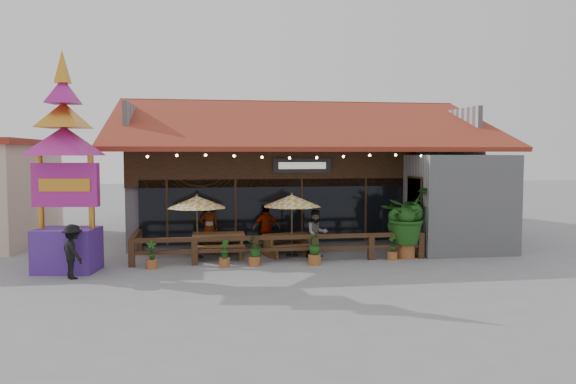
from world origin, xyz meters
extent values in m
plane|color=gray|center=(0.00, 0.00, 0.00)|extent=(100.00, 100.00, 0.00)
cube|color=#ADADB2|center=(0.00, 7.00, 2.00)|extent=(14.00, 10.00, 4.00)
cube|color=#392612|center=(-1.50, 1.92, 3.20)|extent=(11.00, 0.16, 1.60)
cube|color=black|center=(-1.50, 1.90, 1.50)|extent=(10.00, 0.12, 2.40)
cube|color=#F0B26C|center=(-1.50, 2.10, 1.50)|extent=(9.80, 0.05, 2.20)
cube|color=#ADADB2|center=(5.25, 0.65, 1.80)|extent=(3.50, 2.70, 3.60)
cube|color=red|center=(3.44, 0.50, 2.00)|extent=(0.06, 1.20, 1.50)
cube|color=#392612|center=(3.43, 0.50, 2.00)|extent=(0.04, 1.34, 1.64)
cube|color=maroon|center=(0.00, 3.50, 4.90)|extent=(15.50, 7.05, 2.37)
cube|color=maroon|center=(0.00, 10.50, 4.90)|extent=(15.50, 7.05, 2.37)
cube|color=maroon|center=(0.00, 7.00, 6.02)|extent=(15.50, 0.30, 0.12)
cube|color=#ADADB2|center=(-7.00, 7.00, 4.70)|extent=(0.20, 9.00, 1.80)
cube|color=#ADADB2|center=(7.00, 7.00, 4.70)|extent=(0.20, 9.00, 1.80)
cube|color=black|center=(-0.50, 1.80, 3.20)|extent=(2.20, 0.10, 0.55)
cube|color=silver|center=(-0.50, 1.74, 3.20)|extent=(1.80, 0.02, 0.25)
cube|color=#392612|center=(-5.50, 1.86, 1.50)|extent=(0.08, 0.08, 2.40)
cube|color=#392612|center=(-3.00, 1.86, 1.50)|extent=(0.08, 0.08, 2.40)
cube|color=#392612|center=(-0.50, 1.86, 1.50)|extent=(0.08, 0.08, 2.40)
cube|color=#392612|center=(2.00, 1.86, 1.50)|extent=(0.08, 0.08, 2.40)
sphere|color=#FDCD8B|center=(-6.00, 0.08, 3.55)|extent=(0.09, 0.09, 0.09)
sphere|color=#FDCD8B|center=(-5.05, 0.08, 3.59)|extent=(0.09, 0.09, 0.09)
sphere|color=#FDCD8B|center=(-4.10, 0.08, 3.60)|extent=(0.09, 0.09, 0.09)
sphere|color=#FDCD8B|center=(-3.15, 0.08, 3.57)|extent=(0.09, 0.09, 0.09)
sphere|color=#FDCD8B|center=(-2.20, 0.08, 3.53)|extent=(0.09, 0.09, 0.09)
sphere|color=#FDCD8B|center=(-1.25, 0.08, 3.50)|extent=(0.09, 0.09, 0.09)
sphere|color=#FDCD8B|center=(-0.30, 0.08, 3.51)|extent=(0.09, 0.09, 0.09)
sphere|color=#FDCD8B|center=(0.65, 0.08, 3.55)|extent=(0.09, 0.09, 0.09)
sphere|color=#FDCD8B|center=(1.60, 0.08, 3.59)|extent=(0.09, 0.09, 0.09)
sphere|color=#FDCD8B|center=(2.55, 0.08, 3.60)|extent=(0.09, 0.09, 0.09)
sphere|color=#FDCD8B|center=(3.50, 0.08, 3.57)|extent=(0.09, 0.09, 0.09)
cube|color=#452718|center=(-6.50, -0.50, 0.45)|extent=(0.20, 0.20, 0.90)
cube|color=#452718|center=(-4.50, -0.50, 0.45)|extent=(0.20, 0.20, 0.90)
cube|color=#452718|center=(-2.50, -0.50, 0.45)|extent=(0.20, 0.20, 0.90)
cube|color=#452718|center=(-0.50, -0.50, 0.45)|extent=(0.20, 0.20, 0.90)
cube|color=#452718|center=(1.50, -0.50, 0.45)|extent=(0.20, 0.20, 0.90)
cube|color=#452718|center=(3.30, -0.50, 0.45)|extent=(0.20, 0.20, 0.90)
cube|color=#452718|center=(-1.60, -0.50, 0.85)|extent=(9.80, 0.16, 0.14)
cube|color=#452718|center=(-1.60, -0.50, 0.45)|extent=(9.80, 0.12, 0.12)
cube|color=#452718|center=(-6.50, 0.75, 0.85)|extent=(0.16, 2.50, 0.14)
cube|color=#452718|center=(-6.50, 1.90, 0.45)|extent=(0.20, 0.20, 0.90)
cylinder|color=brown|center=(-4.41, 0.75, 1.06)|extent=(0.06, 0.06, 2.11)
cone|color=gold|center=(-4.41, 0.75, 1.97)|extent=(2.70, 2.70, 0.41)
sphere|color=brown|center=(-4.41, 0.75, 2.20)|extent=(0.09, 0.09, 0.09)
cylinder|color=black|center=(-4.41, 0.75, 0.03)|extent=(0.40, 0.40, 0.06)
cylinder|color=brown|center=(-1.08, 0.62, 1.06)|extent=(0.06, 0.06, 2.12)
cone|color=gold|center=(-1.08, 0.62, 1.99)|extent=(2.67, 2.67, 0.42)
sphere|color=brown|center=(-1.08, 0.62, 2.22)|extent=(0.09, 0.09, 0.09)
cylinder|color=black|center=(-1.08, 0.62, 0.03)|extent=(0.41, 0.41, 0.06)
cube|color=brown|center=(-3.67, 0.70, 0.83)|extent=(1.82, 0.89, 0.07)
cube|color=brown|center=(-4.46, 0.72, 0.42)|extent=(0.11, 0.79, 0.83)
cube|color=brown|center=(-2.88, 0.68, 0.42)|extent=(0.11, 0.79, 0.83)
cube|color=brown|center=(-3.69, 0.08, 0.50)|extent=(1.81, 0.36, 0.06)
cube|color=brown|center=(-3.66, 1.32, 0.50)|extent=(1.81, 0.36, 0.06)
cube|color=brown|center=(-1.25, 0.73, 0.75)|extent=(1.76, 1.16, 0.06)
cube|color=brown|center=(-1.93, 0.55, 0.37)|extent=(0.27, 0.70, 0.75)
cube|color=brown|center=(-0.57, 0.92, 0.37)|extent=(0.27, 0.70, 0.75)
cube|color=brown|center=(-1.11, 0.20, 0.44)|extent=(1.63, 0.70, 0.05)
cube|color=brown|center=(-1.40, 1.27, 0.44)|extent=(1.63, 0.70, 0.05)
cube|color=#4E268D|center=(-8.38, -0.89, 0.67)|extent=(2.00, 1.63, 1.35)
cube|color=#AE2087|center=(-8.38, -0.89, 2.70)|extent=(2.04, 0.62, 1.35)
cube|color=orange|center=(-8.38, -1.05, 2.70)|extent=(1.56, 0.30, 0.39)
cylinder|color=orange|center=(-9.16, -0.89, 2.47)|extent=(0.18, 0.18, 2.25)
cylinder|color=orange|center=(-7.59, -0.89, 2.47)|extent=(0.18, 0.18, 2.25)
pyramid|color=#AE2087|center=(-8.38, -0.89, 4.50)|extent=(3.11, 3.11, 0.90)
pyramid|color=orange|center=(-8.38, -0.89, 5.23)|extent=(2.20, 2.20, 0.79)
pyramid|color=#AE2087|center=(-8.38, -0.89, 5.96)|extent=(1.43, 1.43, 0.79)
pyramid|color=orange|center=(-8.38, -0.89, 6.80)|extent=(0.65, 0.65, 1.01)
cylinder|color=#985529|center=(2.81, -0.32, 0.25)|extent=(0.67, 0.67, 0.49)
imported|color=#1D5418|center=(2.81, -0.32, 1.49)|extent=(2.39, 2.38, 2.01)
sphere|color=#1D5418|center=(2.98, -0.43, 1.11)|extent=(0.67, 0.67, 0.67)
sphere|color=#1D5418|center=(2.68, -0.16, 1.34)|extent=(0.58, 0.58, 0.58)
imported|color=#392612|center=(-3.99, 1.51, 0.95)|extent=(0.76, 0.56, 1.89)
imported|color=#392612|center=(-0.26, 0.25, 0.84)|extent=(0.93, 0.79, 1.68)
imported|color=#392612|center=(-1.89, 1.49, 0.88)|extent=(1.03, 0.44, 1.75)
imported|color=black|center=(-7.99, -1.97, 0.80)|extent=(1.06, 1.19, 1.60)
cylinder|color=#985529|center=(-5.84, -0.85, 0.15)|extent=(0.36, 0.36, 0.29)
imported|color=#1D5418|center=(-5.84, -0.85, 0.59)|extent=(0.35, 0.26, 0.60)
cylinder|color=#985529|center=(-3.55, -0.94, 0.14)|extent=(0.35, 0.35, 0.28)
imported|color=#1D5418|center=(-3.55, -0.94, 0.58)|extent=(0.33, 0.38, 0.58)
cylinder|color=#985529|center=(-2.57, -0.92, 0.15)|extent=(0.38, 0.38, 0.30)
imported|color=#1D5418|center=(-2.57, -0.92, 0.61)|extent=(0.74, 0.72, 0.62)
cylinder|color=#985529|center=(-0.60, -1.04, 0.17)|extent=(0.42, 0.42, 0.34)
imported|color=#1D5418|center=(-0.60, -1.04, 0.69)|extent=(0.55, 0.55, 0.70)
cylinder|color=#985529|center=(2.22, -0.63, 0.14)|extent=(0.35, 0.35, 0.28)
imported|color=#1D5418|center=(2.22, -0.63, 0.57)|extent=(0.32, 0.37, 0.58)
camera|label=1|loc=(-4.29, -18.94, 3.68)|focal=35.00mm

